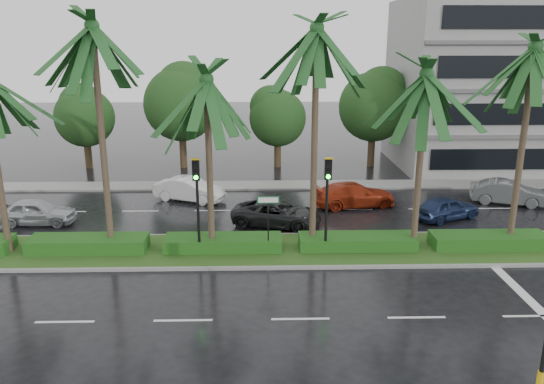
{
  "coord_description": "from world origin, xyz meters",
  "views": [
    {
      "loc": [
        -1.37,
        -21.15,
        9.21
      ],
      "look_at": [
        -0.81,
        1.5,
        2.65
      ],
      "focal_mm": 35.0,
      "sensor_mm": 36.0,
      "label": 1
    }
  ],
  "objects_px": {
    "car_darkgrey": "(277,214)",
    "car_grey": "(508,192)",
    "street_sign": "(268,210)",
    "car_red": "(354,195)",
    "car_silver": "(37,212)",
    "signal_median_left": "(197,193)",
    "car_white": "(189,189)",
    "car_blue": "(446,208)"
  },
  "relations": [
    {
      "from": "car_darkgrey",
      "to": "car_grey",
      "type": "height_order",
      "value": "car_grey"
    },
    {
      "from": "street_sign",
      "to": "car_red",
      "type": "xyz_separation_m",
      "value": [
        5.0,
        7.14,
        -1.44
      ]
    },
    {
      "from": "street_sign",
      "to": "car_silver",
      "type": "relative_size",
      "value": 0.67
    },
    {
      "from": "signal_median_left",
      "to": "car_white",
      "type": "xyz_separation_m",
      "value": [
        -1.5,
        8.67,
        -2.31
      ]
    },
    {
      "from": "street_sign",
      "to": "car_silver",
      "type": "bearing_deg",
      "value": 159.12
    },
    {
      "from": "car_blue",
      "to": "car_grey",
      "type": "distance_m",
      "value": 5.2
    },
    {
      "from": "car_grey",
      "to": "signal_median_left",
      "type": "bearing_deg",
      "value": 133.13
    },
    {
      "from": "car_darkgrey",
      "to": "car_red",
      "type": "height_order",
      "value": "car_red"
    },
    {
      "from": "signal_median_left",
      "to": "car_grey",
      "type": "xyz_separation_m",
      "value": [
        17.0,
        7.55,
        -2.31
      ]
    },
    {
      "from": "signal_median_left",
      "to": "car_grey",
      "type": "relative_size",
      "value": 1.05
    },
    {
      "from": "car_white",
      "to": "car_grey",
      "type": "distance_m",
      "value": 18.53
    },
    {
      "from": "car_white",
      "to": "street_sign",
      "type": "bearing_deg",
      "value": -130.76
    },
    {
      "from": "signal_median_left",
      "to": "car_blue",
      "type": "bearing_deg",
      "value": 21.59
    },
    {
      "from": "signal_median_left",
      "to": "car_blue",
      "type": "distance_m",
      "value": 13.65
    },
    {
      "from": "car_white",
      "to": "car_grey",
      "type": "xyz_separation_m",
      "value": [
        18.5,
        -1.12,
        0.0
      ]
    },
    {
      "from": "car_darkgrey",
      "to": "car_red",
      "type": "distance_m",
      "value": 5.49
    },
    {
      "from": "signal_median_left",
      "to": "car_blue",
      "type": "height_order",
      "value": "signal_median_left"
    },
    {
      "from": "car_darkgrey",
      "to": "car_blue",
      "type": "relative_size",
      "value": 1.23
    },
    {
      "from": "car_darkgrey",
      "to": "car_grey",
      "type": "bearing_deg",
      "value": -61.1
    },
    {
      "from": "car_silver",
      "to": "car_darkgrey",
      "type": "relative_size",
      "value": 0.86
    },
    {
      "from": "street_sign",
      "to": "car_blue",
      "type": "xyz_separation_m",
      "value": [
        9.5,
        4.76,
        -1.5
      ]
    },
    {
      "from": "car_white",
      "to": "car_blue",
      "type": "xyz_separation_m",
      "value": [
        14.0,
        -3.72,
        -0.06
      ]
    },
    {
      "from": "signal_median_left",
      "to": "car_white",
      "type": "relative_size",
      "value": 1.05
    },
    {
      "from": "car_red",
      "to": "car_grey",
      "type": "height_order",
      "value": "car_red"
    },
    {
      "from": "car_silver",
      "to": "car_grey",
      "type": "distance_m",
      "value": 25.99
    },
    {
      "from": "car_red",
      "to": "signal_median_left",
      "type": "bearing_deg",
      "value": 121.86
    },
    {
      "from": "car_darkgrey",
      "to": "car_red",
      "type": "bearing_deg",
      "value": -40.13
    },
    {
      "from": "signal_median_left",
      "to": "car_darkgrey",
      "type": "bearing_deg",
      "value": 49.99
    },
    {
      "from": "signal_median_left",
      "to": "car_blue",
      "type": "xyz_separation_m",
      "value": [
        12.5,
        4.95,
        -2.37
      ]
    },
    {
      "from": "street_sign",
      "to": "car_blue",
      "type": "relative_size",
      "value": 0.71
    },
    {
      "from": "car_darkgrey",
      "to": "car_grey",
      "type": "distance_m",
      "value": 13.92
    },
    {
      "from": "signal_median_left",
      "to": "car_red",
      "type": "distance_m",
      "value": 11.09
    },
    {
      "from": "car_blue",
      "to": "car_grey",
      "type": "height_order",
      "value": "car_grey"
    },
    {
      "from": "car_white",
      "to": "car_darkgrey",
      "type": "relative_size",
      "value": 0.92
    },
    {
      "from": "signal_median_left",
      "to": "car_red",
      "type": "xyz_separation_m",
      "value": [
        8.0,
        7.32,
        -2.31
      ]
    },
    {
      "from": "car_white",
      "to": "car_red",
      "type": "xyz_separation_m",
      "value": [
        9.5,
        -1.34,
        0.0
      ]
    },
    {
      "from": "street_sign",
      "to": "car_white",
      "type": "xyz_separation_m",
      "value": [
        -4.5,
        8.48,
        -1.44
      ]
    },
    {
      "from": "car_darkgrey",
      "to": "car_blue",
      "type": "bearing_deg",
      "value": -70.22
    },
    {
      "from": "signal_median_left",
      "to": "car_white",
      "type": "height_order",
      "value": "signal_median_left"
    },
    {
      "from": "car_white",
      "to": "car_darkgrey",
      "type": "xyz_separation_m",
      "value": [
        5.0,
        -4.5,
        -0.05
      ]
    },
    {
      "from": "signal_median_left",
      "to": "car_silver",
      "type": "xyz_separation_m",
      "value": [
        -8.84,
        4.7,
        -2.33
      ]
    },
    {
      "from": "car_blue",
      "to": "car_darkgrey",
      "type": "bearing_deg",
      "value": 70.41
    }
  ]
}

